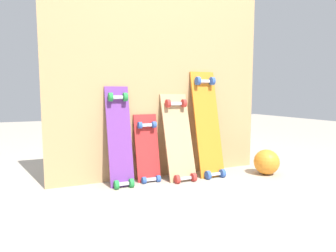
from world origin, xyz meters
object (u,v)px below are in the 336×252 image
skateboard_purple (120,140)px  skateboard_orange (208,127)px  skateboard_natural (179,141)px  rubber_ball (267,162)px  skateboard_red (148,152)px

skateboard_purple → skateboard_orange: 0.76m
skateboard_natural → skateboard_orange: size_ratio=0.80×
skateboard_orange → rubber_ball: skateboard_orange is taller
skateboard_natural → rubber_ball: bearing=-14.6°
skateboard_red → skateboard_orange: bearing=-5.4°
skateboard_red → skateboard_purple: bearing=-173.9°
skateboard_red → skateboard_orange: (0.52, -0.05, 0.18)m
skateboard_purple → skateboard_natural: size_ratio=1.07×
skateboard_purple → skateboard_orange: skateboard_orange is taller
skateboard_purple → rubber_ball: bearing=-10.3°
rubber_ball → skateboard_natural: bearing=165.4°
skateboard_purple → skateboard_natural: skateboard_purple is taller
skateboard_red → skateboard_natural: 0.27m
skateboard_natural → rubber_ball: 0.80m
skateboard_red → rubber_ball: (0.99, -0.25, -0.12)m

